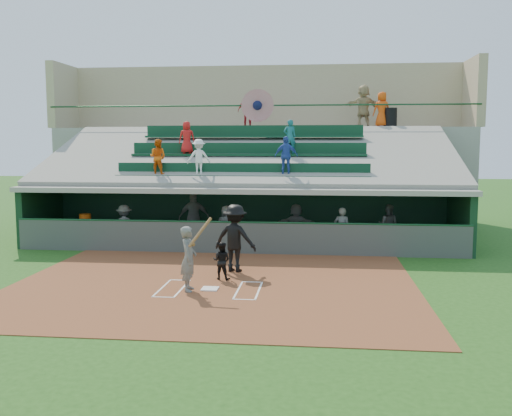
# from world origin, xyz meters

# --- Properties ---
(ground) EXTENTS (100.00, 100.00, 0.00)m
(ground) POSITION_xyz_m (0.00, 0.00, 0.00)
(ground) COLOR #1F4C15
(ground) RESTS_ON ground
(dirt_slab) EXTENTS (11.00, 9.00, 0.02)m
(dirt_slab) POSITION_xyz_m (0.00, 0.50, 0.01)
(dirt_slab) COLOR brown
(dirt_slab) RESTS_ON ground
(home_plate) EXTENTS (0.43, 0.43, 0.03)m
(home_plate) POSITION_xyz_m (0.00, 0.00, 0.04)
(home_plate) COLOR white
(home_plate) RESTS_ON dirt_slab
(batters_box_chalk) EXTENTS (2.65, 1.85, 0.01)m
(batters_box_chalk) POSITION_xyz_m (0.00, 0.00, 0.02)
(batters_box_chalk) COLOR white
(batters_box_chalk) RESTS_ON dirt_slab
(dugout_floor) EXTENTS (16.00, 3.50, 0.04)m
(dugout_floor) POSITION_xyz_m (0.00, 6.75, 0.02)
(dugout_floor) COLOR gray
(dugout_floor) RESTS_ON ground
(concourse_slab) EXTENTS (20.00, 3.00, 4.60)m
(concourse_slab) POSITION_xyz_m (0.00, 13.50, 2.30)
(concourse_slab) COLOR gray
(concourse_slab) RESTS_ON ground
(grandstand) EXTENTS (20.40, 10.40, 7.80)m
(grandstand) POSITION_xyz_m (-0.01, 10.51, 2.26)
(grandstand) COLOR #4A4F4A
(grandstand) RESTS_ON ground
(batter_at_plate) EXTENTS (0.86, 0.75, 1.95)m
(batter_at_plate) POSITION_xyz_m (-0.52, -0.19, 0.88)
(batter_at_plate) COLOR #575A55
(batter_at_plate) RESTS_ON dirt_slab
(catcher) EXTENTS (0.58, 0.49, 1.07)m
(catcher) POSITION_xyz_m (0.12, 1.14, 0.55)
(catcher) COLOR black
(catcher) RESTS_ON dirt_slab
(home_umpire) EXTENTS (1.45, 1.06, 2.02)m
(home_umpire) POSITION_xyz_m (0.35, 2.21, 1.03)
(home_umpire) COLOR black
(home_umpire) RESTS_ON dirt_slab
(dugout_bench) EXTENTS (14.43, 1.42, 0.43)m
(dugout_bench) POSITION_xyz_m (0.15, 7.92, 0.26)
(dugout_bench) COLOR olive
(dugout_bench) RESTS_ON dugout_floor
(white_table) EXTENTS (0.98, 0.87, 0.71)m
(white_table) POSITION_xyz_m (-6.05, 6.16, 0.39)
(white_table) COLOR silver
(white_table) RESTS_ON dugout_floor
(water_cooler) EXTENTS (0.44, 0.44, 0.44)m
(water_cooler) POSITION_xyz_m (-6.00, 6.19, 0.97)
(water_cooler) COLOR #E5580D
(water_cooler) RESTS_ON white_table
(dugout_player_a) EXTENTS (1.12, 0.84, 1.55)m
(dugout_player_a) POSITION_xyz_m (-4.34, 5.82, 0.81)
(dugout_player_a) COLOR #535651
(dugout_player_a) RESTS_ON dugout_floor
(dugout_player_b) EXTENTS (1.25, 0.83, 1.98)m
(dugout_player_b) POSITION_xyz_m (-1.90, 6.77, 1.03)
(dugout_player_b) COLOR #555853
(dugout_player_b) RESTS_ON dugout_floor
(dugout_player_c) EXTENTS (0.78, 0.52, 1.56)m
(dugout_player_c) POSITION_xyz_m (-0.52, 6.01, 0.82)
(dugout_player_c) COLOR #535550
(dugout_player_c) RESTS_ON dugout_floor
(dugout_player_d) EXTENTS (1.52, 0.69, 1.58)m
(dugout_player_d) POSITION_xyz_m (2.02, 6.70, 0.83)
(dugout_player_d) COLOR #575954
(dugout_player_d) RESTS_ON dugout_floor
(dugout_player_e) EXTENTS (0.63, 0.46, 1.57)m
(dugout_player_e) POSITION_xyz_m (3.67, 5.65, 0.83)
(dugout_player_e) COLOR #5B5E59
(dugout_player_e) RESTS_ON dugout_floor
(dugout_player_f) EXTENTS (0.90, 0.80, 1.54)m
(dugout_player_f) POSITION_xyz_m (5.46, 7.08, 0.81)
(dugout_player_f) COLOR #595C56
(dugout_player_f) RESTS_ON dugout_floor
(trash_bin) EXTENTS (0.60, 0.60, 0.91)m
(trash_bin) POSITION_xyz_m (6.16, 12.97, 5.05)
(trash_bin) COLOR black
(trash_bin) RESTS_ON concourse_slab
(concourse_staff_a) EXTENTS (1.01, 0.53, 1.65)m
(concourse_staff_a) POSITION_xyz_m (-0.56, 12.88, 5.42)
(concourse_staff_a) COLOR #A4121C
(concourse_staff_a) RESTS_ON concourse_slab
(concourse_staff_b) EXTENTS (0.90, 0.68, 1.66)m
(concourse_staff_b) POSITION_xyz_m (5.75, 12.94, 5.43)
(concourse_staff_b) COLOR #E84C0D
(concourse_staff_b) RESTS_ON concourse_slab
(concourse_staff_c) EXTENTS (1.95, 1.19, 2.01)m
(concourse_staff_c) POSITION_xyz_m (4.91, 13.18, 5.60)
(concourse_staff_c) COLOR tan
(concourse_staff_c) RESTS_ON concourse_slab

